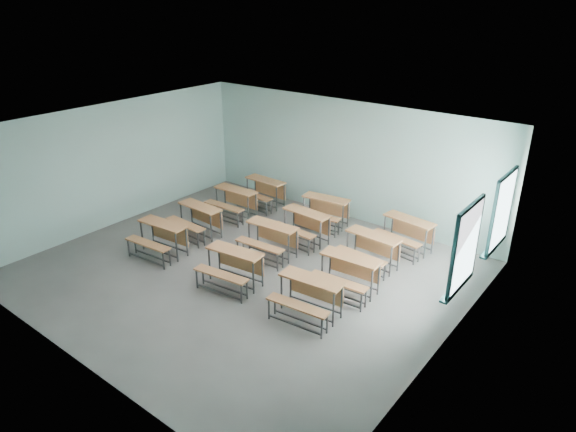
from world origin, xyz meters
name	(u,v)px	position (x,y,z in m)	size (l,w,h in m)	color
room	(247,205)	(0.08, 0.03, 1.60)	(9.04, 8.04, 3.24)	slate
desk_unit_r0c0	(160,235)	(-2.10, -0.64, 0.52)	(1.31, 0.93, 0.78)	#A06439
desk_unit_r0c1	(232,263)	(0.19, -0.60, 0.52)	(1.34, 0.98, 0.78)	#A06439
desk_unit_r0c2	(308,292)	(2.11, -0.54, 0.52)	(1.32, 0.95, 0.78)	#A06439
desk_unit_r1c0	(197,216)	(-2.19, 0.62, 0.52)	(1.28, 0.89, 0.78)	#A06439
desk_unit_r1c1	(270,236)	(-0.03, 0.88, 0.52)	(1.29, 0.91, 0.78)	#A06439
desk_unit_r1c2	(348,270)	(2.25, 0.64, 0.52)	(1.30, 0.91, 0.78)	#A06439
desk_unit_r2c0	(233,199)	(-2.28, 2.05, 0.52)	(1.27, 0.87, 0.78)	#A06439
desk_unit_r2c1	(304,222)	(0.15, 1.98, 0.52)	(1.30, 0.92, 0.78)	#A06439
desk_unit_r2c2	(370,247)	(2.09, 1.84, 0.52)	(1.29, 0.91, 0.78)	#A06439
desk_unit_r3c0	(263,189)	(-2.15, 3.13, 0.52)	(1.28, 0.89, 0.78)	#A06439
desk_unit_r3c1	(324,208)	(0.03, 3.04, 0.52)	(1.34, 0.99, 0.78)	#A06439
desk_unit_r3c2	(406,230)	(2.34, 3.12, 0.52)	(1.34, 0.99, 0.78)	#A06439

